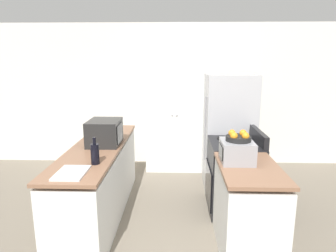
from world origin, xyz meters
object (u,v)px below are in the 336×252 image
fruit_bowl (238,137)px  toaster_oven (237,151)px  microwave (105,132)px  wine_bottle (95,153)px  refrigerator (229,132)px  stove (234,176)px  pantry_cabinet (175,112)px

fruit_bowl → toaster_oven: bearing=-143.2°
microwave → wine_bottle: size_ratio=1.67×
refrigerator → fruit_bowl: size_ratio=6.71×
stove → microwave: 1.77m
stove → fruit_bowl: 1.02m
wine_bottle → toaster_oven: 1.46m
refrigerator → wine_bottle: size_ratio=6.19×
toaster_oven → pantry_cabinet: bearing=106.4°
pantry_cabinet → stove: size_ratio=1.93×
refrigerator → toaster_oven: (-0.17, -1.50, 0.16)m
refrigerator → stove: bearing=-93.1°
microwave → toaster_oven: 1.64m
pantry_cabinet → refrigerator: bearing=-42.6°
wine_bottle → microwave: bearing=95.6°
microwave → wine_bottle: 0.72m
wine_bottle → toaster_oven: bearing=4.5°
wine_bottle → pantry_cabinet: bearing=71.7°
stove → toaster_oven: toaster_oven is taller
pantry_cabinet → refrigerator: 1.15m
stove → refrigerator: size_ratio=0.62×
refrigerator → microwave: refrigerator is taller
refrigerator → fruit_bowl: 1.53m
wine_bottle → fruit_bowl: size_ratio=1.08×
refrigerator → fruit_bowl: (-0.16, -1.49, 0.31)m
wine_bottle → stove: bearing=28.1°
microwave → fruit_bowl: bearing=-21.3°
toaster_oven → stove: bearing=80.0°
refrigerator → wine_bottle: refrigerator is taller
refrigerator → wine_bottle: bearing=-135.3°
refrigerator → microwave: 1.93m
stove → refrigerator: bearing=86.9°
refrigerator → toaster_oven: 1.52m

